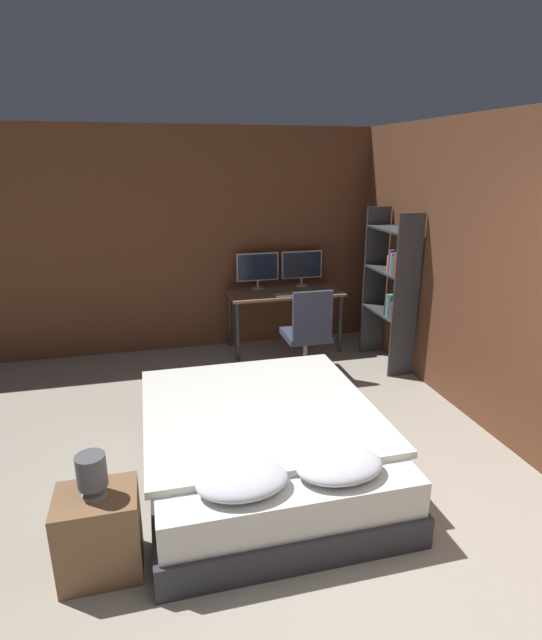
% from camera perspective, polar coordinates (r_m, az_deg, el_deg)
% --- Properties ---
extents(ground_plane, '(20.00, 20.00, 0.00)m').
position_cam_1_polar(ground_plane, '(3.10, 12.80, -30.90)').
color(ground_plane, '#9E9384').
extents(wall_back, '(12.00, 0.06, 2.70)m').
position_cam_1_polar(wall_back, '(6.31, -4.45, 9.06)').
color(wall_back, brown).
rests_on(wall_back, ground_plane).
extents(wall_side_right, '(0.06, 12.00, 2.70)m').
position_cam_1_polar(wall_side_right, '(4.46, 26.32, 3.53)').
color(wall_side_right, brown).
rests_on(wall_side_right, ground_plane).
extents(bed, '(1.72, 2.08, 0.59)m').
position_cam_1_polar(bed, '(3.89, -0.99, -13.97)').
color(bed, '#2D2D33').
rests_on(bed, ground_plane).
extents(nightstand, '(0.46, 0.36, 0.52)m').
position_cam_1_polar(nightstand, '(3.28, -19.01, -22.04)').
color(nightstand, brown).
rests_on(nightstand, ground_plane).
extents(bedside_lamp, '(0.16, 0.16, 0.25)m').
position_cam_1_polar(bedside_lamp, '(3.04, -19.82, -16.03)').
color(bedside_lamp, gray).
rests_on(bedside_lamp, nightstand).
extents(desk, '(1.39, 0.64, 0.76)m').
position_cam_1_polar(desk, '(6.21, 1.54, 2.45)').
color(desk, '#846042').
rests_on(desk, ground_plane).
extents(monitor_left, '(0.53, 0.16, 0.45)m').
position_cam_1_polar(monitor_left, '(6.26, -1.54, 5.93)').
color(monitor_left, '#B7B7BC').
rests_on(monitor_left, desk).
extents(monitor_right, '(0.53, 0.16, 0.45)m').
position_cam_1_polar(monitor_right, '(6.41, 3.53, 6.18)').
color(monitor_right, '#B7B7BC').
rests_on(monitor_right, desk).
extents(keyboard, '(0.35, 0.13, 0.02)m').
position_cam_1_polar(keyboard, '(5.98, 2.11, 2.88)').
color(keyboard, '#B7B7BC').
rests_on(keyboard, desk).
extents(computer_mouse, '(0.07, 0.05, 0.04)m').
position_cam_1_polar(computer_mouse, '(6.05, 4.51, 3.11)').
color(computer_mouse, '#B7B7BC').
rests_on(computer_mouse, desk).
extents(office_chair, '(0.52, 0.52, 0.99)m').
position_cam_1_polar(office_chair, '(5.56, 4.18, -2.24)').
color(office_chair, black).
rests_on(office_chair, ground_plane).
extents(bookshelf, '(0.30, 0.78, 1.79)m').
position_cam_1_polar(bookshelf, '(5.76, 13.84, 4.08)').
color(bookshelf, '#333338').
rests_on(bookshelf, ground_plane).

